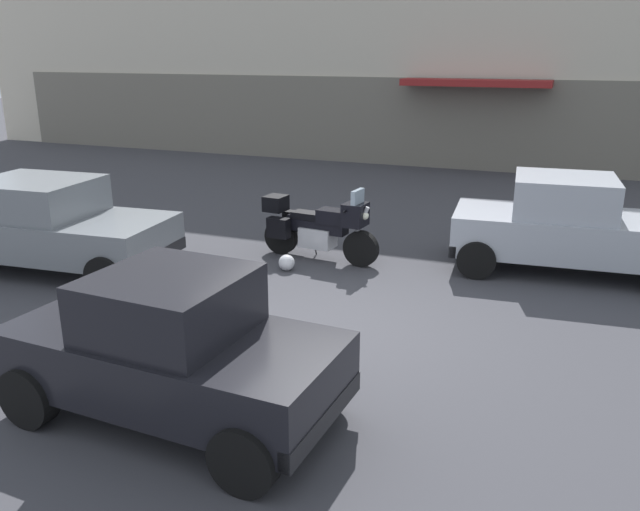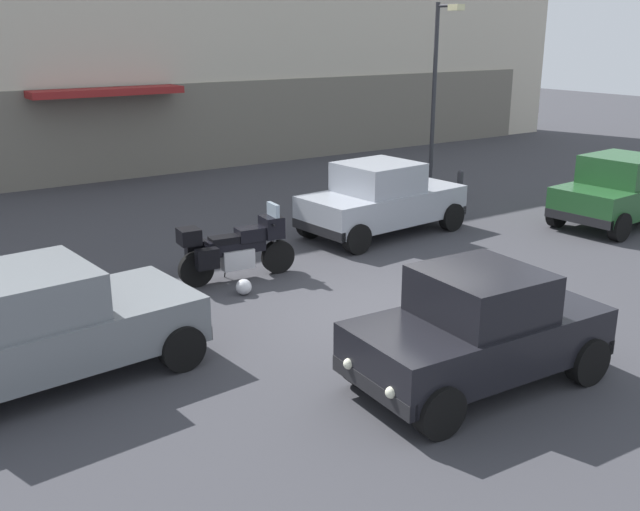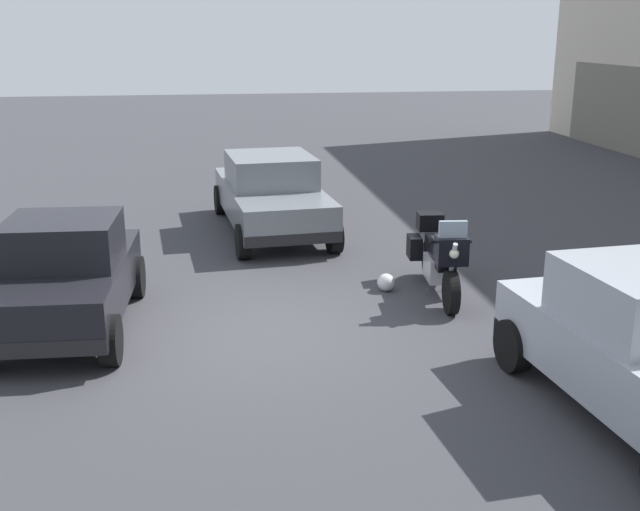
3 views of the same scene
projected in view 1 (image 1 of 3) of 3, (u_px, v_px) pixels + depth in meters
ground_plane at (316, 334)px, 8.61m from camera, size 80.00×80.00×0.00m
motorcycle at (318, 226)px, 11.51m from camera, size 2.26×0.84×1.36m
helmet at (287, 263)px, 11.06m from camera, size 0.28×0.28×0.28m
car_sedan_far at (40, 224)px, 11.00m from camera, size 4.68×2.25×1.56m
car_compact_side at (173, 349)px, 6.44m from camera, size 3.54×1.85×1.56m
car_wagon_end at (568, 226)px, 10.81m from camera, size 3.97×2.06×1.64m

